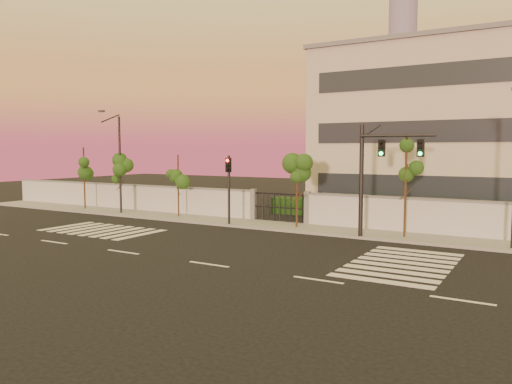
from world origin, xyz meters
TOP-DOWN VIEW (x-y plane):
  - ground at (0.00, 0.00)m, footprint 120.00×120.00m
  - sidewalk at (0.00, 10.50)m, footprint 60.00×3.00m
  - perimeter_wall at (0.10, 12.00)m, footprint 60.00×0.36m
  - hedge_row at (1.17, 14.74)m, footprint 41.00×4.25m
  - institutional_building at (9.00, 21.99)m, footprint 24.40×12.40m
  - distant_skyscraper at (-65.00, 280.00)m, footprint 16.00×16.00m
  - road_markings at (-1.58, 3.76)m, footprint 57.00×7.62m
  - street_tree_a at (-19.78, 10.40)m, footprint 1.50×1.20m
  - street_tree_b at (-15.44, 10.05)m, footprint 1.41×1.13m
  - street_tree_c at (-10.34, 10.61)m, footprint 1.32×1.05m
  - street_tree_d at (-0.90, 10.33)m, footprint 1.57×1.25m
  - street_tree_e at (5.61, 10.22)m, footprint 1.50×1.19m
  - traffic_signal_main at (4.26, 9.14)m, footprint 3.89×0.68m
  - traffic_signal_secondary at (-5.16, 9.23)m, footprint 0.35×0.34m
  - streetlight_west at (-15.28, 9.72)m, footprint 0.46×1.84m

SIDE VIEW (x-z plane):
  - ground at x=0.00m, z-range 0.00..0.00m
  - road_markings at x=-1.58m, z-range 0.00..0.02m
  - sidewalk at x=0.00m, z-range 0.00..0.15m
  - hedge_row at x=1.17m, z-range -0.08..1.72m
  - perimeter_wall at x=0.10m, z-range -0.03..2.17m
  - traffic_signal_secondary at x=-5.16m, z-range 0.60..5.09m
  - street_tree_d at x=-0.90m, z-range 1.03..5.39m
  - street_tree_c at x=-10.34m, z-range 1.06..5.57m
  - street_tree_b at x=-15.44m, z-range 1.11..5.83m
  - street_tree_a at x=-19.78m, z-range 1.19..6.23m
  - traffic_signal_main at x=4.26m, z-range 0.81..6.98m
  - street_tree_e at x=5.61m, z-range 1.30..6.81m
  - streetlight_west at x=-15.28m, z-range 0.31..7.94m
  - institutional_building at x=9.00m, z-range 0.03..12.28m
  - distant_skyscraper at x=-65.00m, z-range 2.98..120.98m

